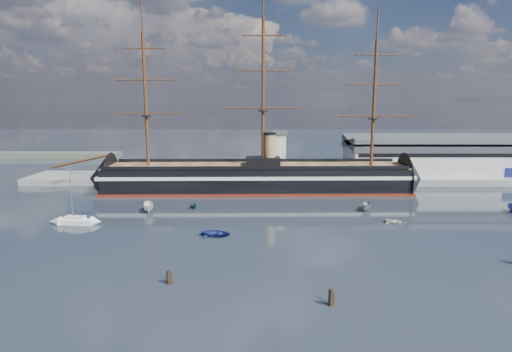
{
  "coord_description": "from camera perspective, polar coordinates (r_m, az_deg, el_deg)",
  "views": [
    {
      "loc": [
        -3.66,
        -65.16,
        26.79
      ],
      "look_at": [
        -4.36,
        35.0,
        9.0
      ],
      "focal_mm": 30.0,
      "sensor_mm": 36.0,
      "label": 1
    }
  ],
  "objects": [
    {
      "name": "ground",
      "position": [
        108.58,
        2.32,
        -4.22
      ],
      "size": [
        600.0,
        600.0,
        0.0
      ],
      "primitive_type": "plane",
      "color": "black",
      "rests_on": "ground"
    },
    {
      "name": "quay",
      "position": [
        144.32,
        5.82,
        -0.68
      ],
      "size": [
        180.0,
        18.0,
        2.0
      ],
      "primitive_type": "cube",
      "color": "slate",
      "rests_on": "ground"
    },
    {
      "name": "warehouse",
      "position": [
        158.83,
        23.26,
        2.45
      ],
      "size": [
        63.0,
        21.0,
        11.6
      ],
      "color": "#B7BABC",
      "rests_on": "ground"
    },
    {
      "name": "quay_tower",
      "position": [
        139.36,
        3.14,
        3.03
      ],
      "size": [
        5.0,
        5.0,
        15.0
      ],
      "color": "silver",
      "rests_on": "ground"
    },
    {
      "name": "warship",
      "position": [
        127.23,
        -0.76,
        -0.23
      ],
      "size": [
        113.06,
        18.32,
        53.94
      ],
      "rotation": [
        0.0,
        0.0,
        0.02
      ],
      "color": "black",
      "rests_on": "ground"
    },
    {
      "name": "sailboat",
      "position": [
        102.07,
        -22.93,
        -5.48
      ],
      "size": [
        8.43,
        3.59,
        13.07
      ],
      "rotation": [
        0.0,
        0.0,
        -0.15
      ],
      "color": "white",
      "rests_on": "ground"
    },
    {
      "name": "motorboat_a",
      "position": [
        107.52,
        -14.1,
        -4.67
      ],
      "size": [
        7.66,
        4.37,
        2.89
      ],
      "primitive_type": "imported",
      "rotation": [
        0.0,
        0.0,
        0.25
      ],
      "color": "white",
      "rests_on": "ground"
    },
    {
      "name": "motorboat_b",
      "position": [
        86.62,
        -5.36,
        -7.99
      ],
      "size": [
        2.23,
        3.96,
        1.74
      ],
      "primitive_type": "imported",
      "rotation": [
        0.0,
        0.0,
        1.36
      ],
      "color": "navy",
      "rests_on": "ground"
    },
    {
      "name": "motorboat_c",
      "position": [
        109.02,
        14.47,
        -4.48
      ],
      "size": [
        6.47,
        4.38,
        2.43
      ],
      "primitive_type": "imported",
      "rotation": [
        0.0,
        0.0,
        -0.39
      ],
      "color": "gray",
      "rests_on": "ground"
    },
    {
      "name": "motorboat_d",
      "position": [
        109.09,
        -8.31,
        -4.25
      ],
      "size": [
        5.78,
        4.15,
        1.95
      ],
      "primitive_type": "imported",
      "rotation": [
        0.0,
        0.0,
        0.39
      ],
      "color": "#174232",
      "rests_on": "ground"
    },
    {
      "name": "motorboat_e",
      "position": [
        99.45,
        18.14,
        -6.07
      ],
      "size": [
        2.58,
        3.06,
        1.35
      ],
      "primitive_type": "imported",
      "rotation": [
        0.0,
        0.0,
        0.98
      ],
      "color": "silver",
      "rests_on": "ground"
    },
    {
      "name": "piling_near_left",
      "position": [
        66.51,
        -11.55,
        -13.9
      ],
      "size": [
        0.64,
        0.64,
        2.85
      ],
      "primitive_type": "cylinder",
      "color": "black",
      "rests_on": "ground"
    },
    {
      "name": "piling_near_mid",
      "position": [
        59.89,
        9.91,
        -16.66
      ],
      "size": [
        0.64,
        0.64,
        3.06
      ],
      "primitive_type": "cylinder",
      "color": "black",
      "rests_on": "ground"
    }
  ]
}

